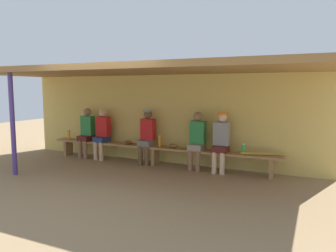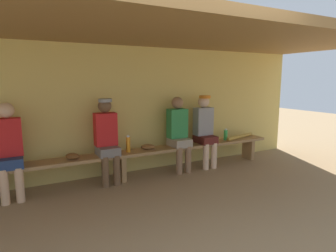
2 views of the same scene
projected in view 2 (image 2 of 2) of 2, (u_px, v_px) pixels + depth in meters
The scene contains 13 objects.
ground_plane at pixel (164, 221), 3.34m from camera, with size 24.00×24.00×0.00m, color #937754.
back_wall at pixel (112, 111), 4.91m from camera, with size 8.00×0.20×2.20m, color #D8BC60.
dugout_roof at pixel (139, 30), 3.58m from camera, with size 8.00×2.80×0.12m, color olive.
bench at pixel (121, 157), 4.63m from camera, with size 6.00×0.36×0.46m.
player_in_blue at pixel (9, 147), 3.86m from camera, with size 0.34×0.42×1.34m.
player_shirtless_tan at pixel (179, 131), 5.07m from camera, with size 0.34×0.42×1.34m.
player_with_sunglasses at pixel (205, 128), 5.33m from camera, with size 0.34×0.42×1.34m.
player_rightmost at pixel (107, 137), 4.47m from camera, with size 0.34×0.42×1.34m.
water_bottle_clear at pixel (226, 135), 5.59m from camera, with size 0.07×0.07×0.22m.
water_bottle_orange at pixel (128, 144), 4.65m from camera, with size 0.07×0.07×0.28m.
baseball_glove_dark_brown at pixel (148, 147), 4.84m from camera, with size 0.24×0.17×0.09m, color brown.
baseball_glove_tan at pixel (72, 156), 4.26m from camera, with size 0.24×0.17×0.09m, color brown.
baseball_bat at pixel (240, 137), 5.76m from camera, with size 0.07×0.07×0.82m, color #B28C33.
Camera 2 is at (-1.40, -2.78, 1.64)m, focal length 30.42 mm.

